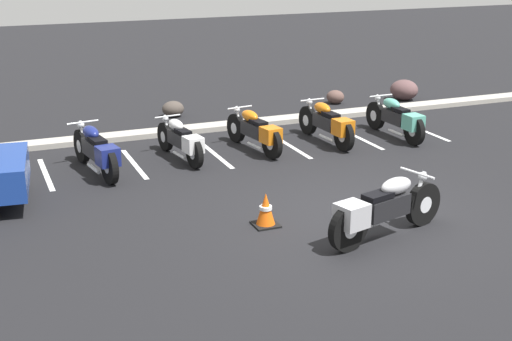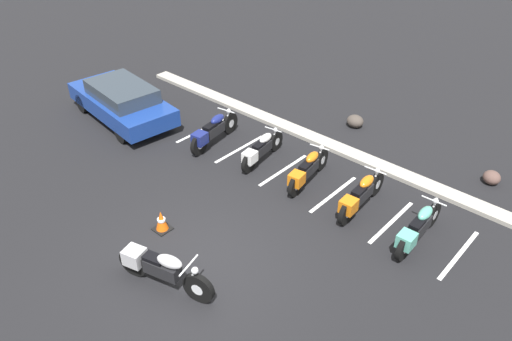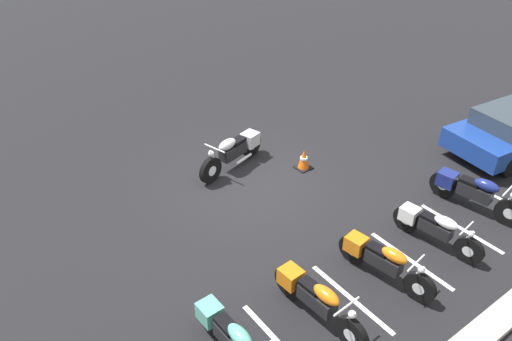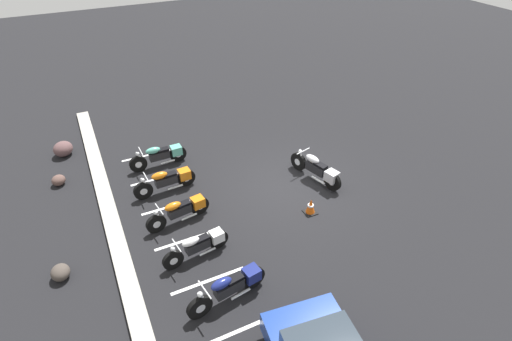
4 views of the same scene
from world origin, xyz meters
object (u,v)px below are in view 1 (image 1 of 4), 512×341
Objects in this scene: parked_bike_1 at (181,140)px; parked_bike_3 at (328,123)px; landscape_rock_2 at (173,109)px; parked_bike_4 at (397,118)px; parked_bike_0 at (96,150)px; motorcycle_silver_featured at (382,209)px; traffic_cone at (266,210)px; landscape_rock_0 at (335,97)px; parked_bike_2 at (256,131)px; landscape_rock_1 at (404,90)px.

parked_bike_3 is at bearing -98.35° from parked_bike_1.
parked_bike_4 is at bearing -43.10° from landscape_rock_2.
parked_bike_0 is at bearing 89.78° from parked_bike_1.
motorcycle_silver_featured is 4.09× the size of landscape_rock_2.
traffic_cone is (-4.82, -3.67, -0.20)m from parked_bike_4.
parked_bike_1 is 4.21× the size of landscape_rock_0.
motorcycle_silver_featured reaches higher than parked_bike_1.
parked_bike_2 is at bearing 69.80° from traffic_cone.
parked_bike_2 is 3.75m from landscape_rock_2.
traffic_cone is at bearing -125.43° from landscape_rock_0.
landscape_rock_2 is (-0.78, 3.66, -0.24)m from parked_bike_2.
traffic_cone is (-3.15, -3.86, -0.21)m from parked_bike_3.
motorcycle_silver_featured is 5.91m from parked_bike_4.
landscape_rock_0 is (2.07, 3.47, -0.27)m from parked_bike_3.
parked_bike_0 is 1.06× the size of parked_bike_2.
motorcycle_silver_featured is 5.88m from parked_bike_0.
landscape_rock_1 reaches higher than landscape_rock_0.
landscape_rock_1 is (5.82, 8.17, -0.20)m from motorcycle_silver_featured.
parked_bike_2 is 1.71m from parked_bike_3.
motorcycle_silver_featured is 5.31m from parked_bike_3.
parked_bike_4 reaches higher than landscape_rock_2.
parked_bike_3 is at bearing -56.07° from landscape_rock_2.
landscape_rock_0 is at bearing 50.61° from motorcycle_silver_featured.
parked_bike_3 reaches higher than landscape_rock_0.
motorcycle_silver_featured is 10.03m from landscape_rock_1.
parked_bike_2 is 0.97× the size of parked_bike_4.
parked_bike_3 reaches higher than parked_bike_4.
landscape_rock_1 is (7.45, 3.13, -0.14)m from parked_bike_1.
traffic_cone is (-0.65, -7.57, 0.05)m from landscape_rock_2.
motorcycle_silver_featured is 5.06m from parked_bike_2.
traffic_cone is (1.99, -3.64, -0.22)m from parked_bike_0.
landscape_rock_0 is (0.40, 3.66, -0.27)m from parked_bike_4.
landscape_rock_2 is (-0.76, 8.73, -0.29)m from motorcycle_silver_featured.
traffic_cone reaches higher than landscape_rock_0.
landscape_rock_1 is (2.41, 3.34, -0.17)m from parked_bike_4.
parked_bike_0 is 4.75m from landscape_rock_2.
motorcycle_silver_featured is at bearing -85.03° from landscape_rock_2.
landscape_rock_1 is at bearing -75.27° from parked_bike_1.
parked_bike_3 is at bearing 81.82° from parked_bike_4.
landscape_rock_0 is 2.04m from landscape_rock_1.
parked_bike_1 is 0.96× the size of parked_bike_2.
parked_bike_3 reaches higher than landscape_rock_2.
landscape_rock_1 reaches higher than traffic_cone.
landscape_rock_2 is at bearing 85.07° from traffic_cone.
parked_bike_4 is 4.01× the size of traffic_cone.
landscape_rock_2 is at bearing -21.46° from parked_bike_1.
parked_bike_0 reaches higher than parked_bike_2.
parked_bike_0 reaches higher than traffic_cone.
landscape_rock_2 reaches higher than landscape_rock_0.
parked_bike_3 is (1.71, -0.04, 0.01)m from parked_bike_2.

